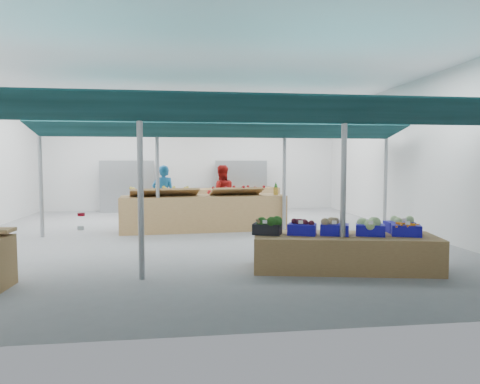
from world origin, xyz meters
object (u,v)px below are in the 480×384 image
Objects in this scene: veg_counter at (344,252)px; vendor_left at (163,195)px; fruit_counter at (204,213)px; crate_stack at (346,249)px; vendor_right at (221,195)px.

vendor_left is at bearing 131.75° from veg_counter.
vendor_left reaches higher than fruit_counter.
veg_counter is 1.75× the size of vendor_left.
vendor_left is at bearing 133.80° from fruit_counter.
crate_stack is 6.81m from vendor_left.
veg_counter is 0.70× the size of fruit_counter.
veg_counter is 0.31m from crate_stack.
fruit_counter is at bearing 126.75° from veg_counter.
vendor_right reaches higher than crate_stack.
vendor_left is (-3.68, 5.70, 0.62)m from crate_stack.
veg_counter is 6.25m from vendor_right.
vendor_right is (-1.88, 5.70, 0.62)m from crate_stack.
crate_stack is at bearing 75.10° from veg_counter.
vendor_right is at bearing 117.34° from veg_counter.
vendor_right reaches higher than veg_counter.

